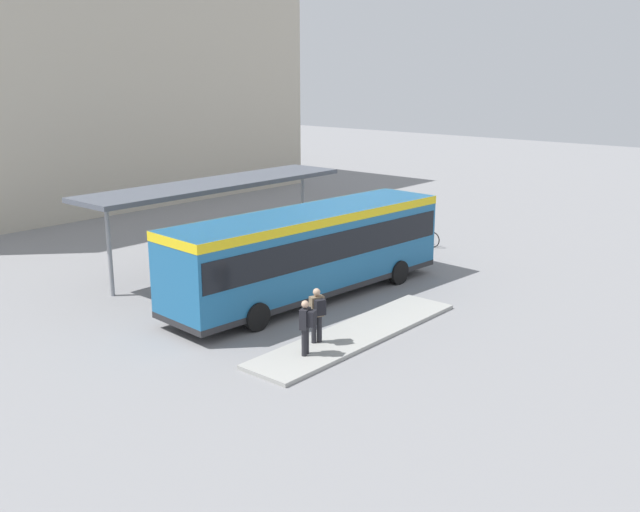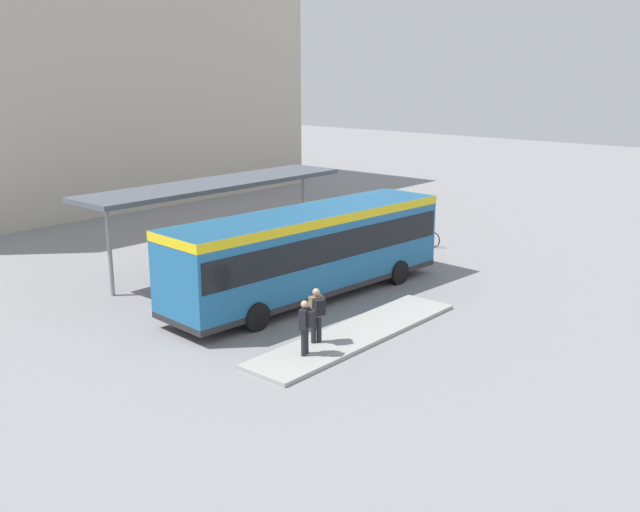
# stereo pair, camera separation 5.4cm
# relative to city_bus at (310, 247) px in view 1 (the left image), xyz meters

# --- Properties ---
(ground_plane) EXTENTS (120.00, 120.00, 0.00)m
(ground_plane) POSITION_rel_city_bus_xyz_m (-0.01, 0.00, -1.82)
(ground_plane) COLOR gray
(curb_island) EXTENTS (8.23, 1.80, 0.12)m
(curb_island) POSITION_rel_city_bus_xyz_m (-1.90, -3.60, -1.76)
(curb_island) COLOR #9E9E99
(curb_island) RESTS_ON ground_plane
(city_bus) EXTENTS (11.44, 3.29, 3.11)m
(city_bus) POSITION_rel_city_bus_xyz_m (0.00, 0.00, 0.00)
(city_bus) COLOR #1E6093
(city_bus) RESTS_ON ground_plane
(pedestrian_waiting) EXTENTS (0.46, 0.49, 1.58)m
(pedestrian_waiting) POSITION_rel_city_bus_xyz_m (-4.23, -3.64, -0.79)
(pedestrian_waiting) COLOR #232328
(pedestrian_waiting) RESTS_ON curb_island
(pedestrian_companion) EXTENTS (0.48, 0.51, 1.64)m
(pedestrian_companion) POSITION_rel_city_bus_xyz_m (-3.35, -3.27, -0.76)
(pedestrian_companion) COLOR #232328
(pedestrian_companion) RESTS_ON curb_island
(bicycle_blue) EXTENTS (0.48, 1.73, 0.75)m
(bicycle_blue) POSITION_rel_city_bus_xyz_m (9.13, 1.14, -1.45)
(bicycle_blue) COLOR black
(bicycle_blue) RESTS_ON ground_plane
(bicycle_green) EXTENTS (0.48, 1.61, 0.70)m
(bicycle_green) POSITION_rel_city_bus_xyz_m (9.42, 1.82, -1.47)
(bicycle_green) COLOR black
(bicycle_green) RESTS_ON ground_plane
(bicycle_red) EXTENTS (0.48, 1.68, 0.72)m
(bicycle_red) POSITION_rel_city_bus_xyz_m (9.21, 2.49, -1.46)
(bicycle_red) COLOR black
(bicycle_red) RESTS_ON ground_plane
(station_shelter) EXTENTS (11.93, 2.60, 3.52)m
(station_shelter) POSITION_rel_city_bus_xyz_m (0.59, 5.45, 1.55)
(station_shelter) COLOR #4C515B
(station_shelter) RESTS_ON ground_plane
(potted_planter_near_shelter) EXTENTS (0.87, 0.87, 1.29)m
(potted_planter_near_shelter) POSITION_rel_city_bus_xyz_m (-1.10, 3.14, -1.15)
(potted_planter_near_shelter) COLOR slate
(potted_planter_near_shelter) RESTS_ON ground_plane
(station_building) EXTENTS (27.99, 13.60, 15.86)m
(station_building) POSITION_rel_city_bus_xyz_m (5.34, 24.82, 6.11)
(station_building) COLOR #BCB29E
(station_building) RESTS_ON ground_plane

